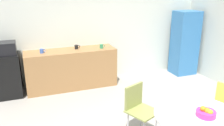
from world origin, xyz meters
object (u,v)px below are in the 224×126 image
Objects in this scene: fruit_bowl at (206,113)px; mug_white at (101,46)px; mini_fridge at (8,76)px; microwave at (4,48)px; mug_red at (42,51)px; mug_green at (76,47)px; locker_cabinet at (185,43)px; chair_olive at (138,105)px; round_table at (197,124)px.

fruit_bowl is 3.11m from mug_white.
microwave is (0.00, 0.00, 0.60)m from mini_fridge.
mug_red is (0.75, -0.04, -0.11)m from microwave.
microwave is 2.00× the size of fruit_bowl.
microwave reaches higher than fruit_bowl.
mug_white is at bearing -13.50° from mug_green.
chair_olive is (-2.42, -2.13, -0.32)m from locker_cabinet.
mug_green is (-2.88, 0.15, 0.11)m from locker_cabinet.
mini_fridge reaches higher than fruit_bowl.
mug_green reaches higher than mini_fridge.
mug_white is at bearing 179.56° from locker_cabinet.
fruit_bowl is (2.44, -3.17, 0.33)m from mini_fridge.
mug_white is at bearing 96.66° from fruit_bowl.
chair_olive is (1.99, -2.23, 0.06)m from mini_fridge.
mug_red reaches higher than mini_fridge.
locker_cabinet is at bearing -0.44° from mug_white.
chair_olive is 2.36m from mug_green.
locker_cabinet is 3.66m from mug_red.
mug_red is (-1.34, 0.05, 0.00)m from mug_white.
mini_fridge is at bearing -178.02° from mug_green.
mini_fridge reaches higher than chair_olive.
mini_fridge is 0.60m from microwave.
microwave is at bearing -178.02° from mug_green.
mug_red reaches higher than fruit_bowl.
round_table is at bearing -84.42° from mug_white.
round_table is at bearing -66.03° from chair_olive.
mug_red is (-1.24, 2.19, 0.43)m from chair_olive.
round_table is 3.50m from mug_red.
microwave reaches higher than mug_red.
mug_red is at bearing -173.53° from mug_green.
mini_fridge is 0.55× the size of locker_cabinet.
locker_cabinet is 13.04× the size of mug_green.
mug_green is at bearing 6.47° from mug_red.
mug_white is at bearing 87.40° from chair_olive.
mug_white is (0.10, 2.14, 0.43)m from chair_olive.
chair_olive is at bearing -48.25° from microwave.
mug_white is (-2.32, 0.02, 0.11)m from locker_cabinet.
mug_green is (-0.92, 3.22, 0.15)m from fruit_bowl.
mug_green reaches higher than fruit_bowl.
fruit_bowl is 3.57m from mug_red.
round_table is (2.38, -3.11, 0.15)m from mini_fridge.
locker_cabinet reaches higher than mini_fridge.
microwave is 3.03m from chair_olive.
locker_cabinet reaches higher than mug_white.
mug_green reaches higher than chair_olive.
mug_white is 1.00× the size of mug_green.
chair_olive is at bearing -48.25° from mini_fridge.
microwave reaches higher than mug_white.
mug_green reaches higher than round_table.
mug_white is at bearing 95.58° from round_table.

